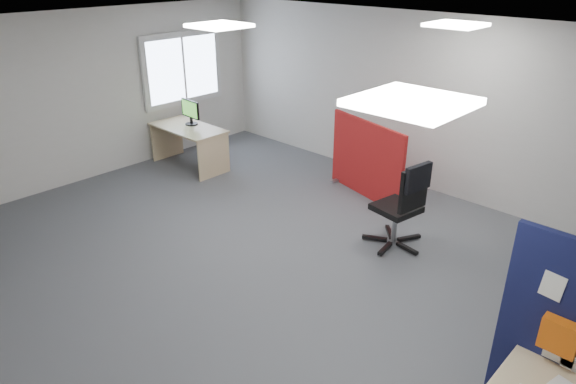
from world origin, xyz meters
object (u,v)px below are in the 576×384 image
Objects in this scene: red_divider at (366,160)px; office_chair at (405,201)px; monitor_second at (190,111)px; second_desk at (190,137)px.

red_divider is 1.62m from office_chair.
monitor_second is 4.32m from office_chair.
second_desk is at bearing -145.49° from red_divider.
monitor_second is 0.41× the size of office_chair.
red_divider is 3.22m from monitor_second.
red_divider reaches higher than monitor_second.
red_divider reaches higher than second_desk.
second_desk is 2.94× the size of monitor_second.
second_desk is at bearing -169.13° from office_chair.
monitor_second is at bearing -147.42° from red_divider.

